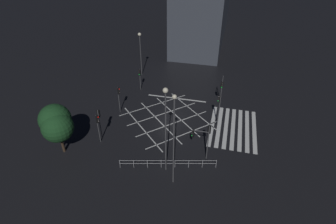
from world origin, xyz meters
TOP-DOWN VIEW (x-y plane):
  - ground_plane at (0.00, 0.00)m, footprint 200.00×200.00m
  - road_markings at (0.32, -5.95)m, footprint 13.67×18.57m
  - traffic_light_sw_cross at (-6.56, -5.11)m, footprint 0.36×1.91m
  - traffic_light_se_main at (5.24, -6.60)m, footprint 2.00×0.36m
  - traffic_light_nw_cross at (-6.76, 6.70)m, footprint 0.36×0.39m
  - traffic_light_ne_main at (6.90, 6.35)m, footprint 0.39×0.36m
  - traffic_light_sw_main at (-6.06, -6.05)m, footprint 0.39×0.36m
  - traffic_light_nw_main at (-5.95, 6.94)m, footprint 0.39×0.36m
  - traffic_light_median_north at (0.02, 6.97)m, footprint 0.36×0.39m
  - traffic_light_median_south at (0.02, -6.63)m, footprint 0.36×0.39m
  - street_lamp_east at (-10.79, -3.21)m, footprint 0.41×0.41m
  - street_lamp_west at (-9.29, -2.08)m, footprint 0.50×0.50m
  - street_lamp_far at (12.23, 7.92)m, footprint 0.57×0.57m
  - street_tree_near at (-8.69, 10.76)m, footprint 3.54×3.54m
  - street_tree_far at (-9.36, 10.13)m, footprint 3.44×3.44m
  - pedestrian_railing at (-8.96, -2.22)m, footprint 2.55×10.10m

SIDE VIEW (x-z plane):
  - ground_plane at x=0.00m, z-range 0.00..0.00m
  - road_markings at x=0.32m, z-range 0.00..0.01m
  - pedestrian_railing at x=-8.96m, z-range 0.15..1.20m
  - traffic_light_ne_main at x=6.90m, z-range 0.77..4.33m
  - traffic_light_nw_cross at x=-6.76m, z-range 0.83..4.71m
  - traffic_light_median_north at x=0.02m, z-range 0.84..4.72m
  - traffic_light_sw_cross at x=-6.56m, z-range 0.87..4.72m
  - traffic_light_nw_main at x=-5.95m, z-range 0.88..4.98m
  - traffic_light_sw_main at x=-6.06m, z-range 0.90..5.09m
  - traffic_light_se_main at x=5.24m, z-range 0.98..5.30m
  - traffic_light_median_south at x=0.02m, z-range 0.96..5.53m
  - street_tree_far at x=-9.36m, z-range 0.88..6.10m
  - street_tree_near at x=-8.69m, z-range 1.08..6.81m
  - street_lamp_far at x=12.23m, z-range 1.89..9.54m
  - street_lamp_east at x=-10.79m, z-range 1.17..11.42m
  - street_lamp_west at x=-9.29m, z-range 1.79..11.72m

